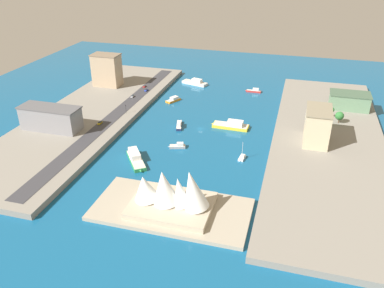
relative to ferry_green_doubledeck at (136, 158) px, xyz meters
name	(u,v)px	position (x,y,z in m)	size (l,w,h in m)	color
ground_plane	(200,129)	(-25.73, -54.56, -2.08)	(440.00, 440.00, 0.00)	#145684
quay_west	(328,142)	(-111.19, -54.56, -0.32)	(70.00, 240.00, 3.52)	gray
quay_east	(91,113)	(59.73, -54.56, -0.32)	(70.00, 240.00, 3.52)	gray
peninsula_point	(172,209)	(-36.14, 40.53, -1.08)	(76.09, 37.02, 2.00)	#A89E89
road_strip	(116,114)	(38.72, -54.56, 1.52)	(10.68, 228.00, 0.15)	#38383D
ferry_green_doubledeck	(136,158)	(0.00, 0.00, 0.00)	(19.79, 24.00, 5.39)	#2D8C4C
sailboat_small_white	(242,158)	(-60.80, -19.91, -1.10)	(4.07, 8.33, 11.55)	white
yacht_sleek_gray	(178,146)	(-19.14, -23.19, -0.82)	(11.45, 6.64, 3.42)	#999EA3
water_taxi_orange	(173,100)	(9.23, -100.01, -0.67)	(10.38, 13.92, 3.63)	orange
ferry_yellow_fast	(232,125)	(-46.56, -62.18, -0.07)	(26.73, 9.62, 5.34)	yellow
tugboat_red	(254,91)	(-51.54, -139.72, -0.69)	(13.76, 3.10, 3.76)	red
patrol_launch_navy	(179,125)	(-10.28, -53.70, -0.60)	(7.36, 16.72, 4.06)	#1E284C
ferry_white_commuter	(195,82)	(3.47, -146.13, -0.18)	(25.60, 13.64, 5.53)	silver
terminal_long_green	(349,101)	(-126.80, -114.14, 7.47)	(29.42, 17.58, 11.99)	slate
warehouse_low_gray	(51,118)	(69.10, -19.69, 9.50)	(41.22, 15.30, 16.06)	gray
apartment_midrise_tan	(107,70)	(74.10, -112.71, 15.32)	(23.83, 15.23, 27.70)	tan
office_block_beige	(317,126)	(-102.48, -48.25, 12.67)	(15.42, 25.93, 22.39)	#C6B793
sedan_silver	(133,96)	(41.42, -91.06, 2.31)	(2.11, 5.16, 1.45)	black
hatchback_blue	(146,90)	(36.17, -107.75, 2.43)	(1.96, 4.26, 1.75)	black
taxi_yellow_cab	(100,123)	(41.94, -35.62, 2.37)	(2.02, 4.40, 1.60)	black
pickup_red	(144,86)	(41.36, -116.68, 2.31)	(2.10, 4.37, 1.45)	black
traffic_light_waterfront	(126,108)	(32.54, -58.83, 5.78)	(0.36, 0.36, 6.50)	black
opera_landmark	(171,193)	(-36.15, 40.53, 8.30)	(40.01, 29.60, 23.19)	#BCAD93
park_tree_cluster	(338,114)	(-117.19, -85.19, 6.90)	(10.17, 13.23, 8.33)	brown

